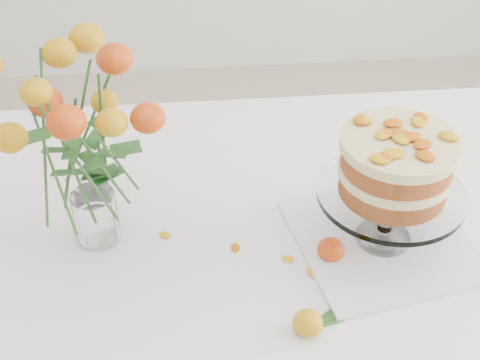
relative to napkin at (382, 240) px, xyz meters
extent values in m
cube|color=#A57960|center=(-0.18, 0.11, -0.03)|extent=(1.40, 0.90, 0.04)
cylinder|color=#A57960|center=(-0.80, 0.48, -0.41)|extent=(0.06, 0.06, 0.71)
cylinder|color=#A57960|center=(0.44, 0.48, -0.41)|extent=(0.06, 0.06, 0.71)
cube|color=white|center=(-0.18, 0.11, -0.01)|extent=(1.42, 0.92, 0.01)
cube|color=white|center=(-0.18, 0.57, -0.11)|extent=(1.42, 0.01, 0.20)
cube|color=white|center=(0.00, 0.00, 0.00)|extent=(0.39, 0.39, 0.01)
cylinder|color=white|center=(0.00, 0.00, 0.07)|extent=(0.03, 0.03, 0.09)
cylinder|color=white|center=(0.00, 0.00, 0.12)|extent=(0.28, 0.28, 0.01)
cylinder|color=brown|center=(0.00, 0.00, 0.15)|extent=(0.24, 0.24, 0.04)
cylinder|color=#FFE6A4|center=(0.00, 0.00, 0.18)|extent=(0.25, 0.25, 0.02)
cylinder|color=brown|center=(0.00, 0.00, 0.21)|extent=(0.24, 0.24, 0.04)
cylinder|color=#FFE6A4|center=(0.00, 0.00, 0.24)|extent=(0.25, 0.25, 0.02)
cylinder|color=white|center=(-0.57, 0.07, 0.00)|extent=(0.07, 0.07, 0.01)
cylinder|color=white|center=(-0.57, 0.07, 0.05)|extent=(0.09, 0.09, 0.10)
ellipsoid|color=gold|center=(-0.19, -0.21, 0.02)|extent=(0.05, 0.05, 0.05)
cylinder|color=#2E5D25|center=(-0.15, -0.20, 0.00)|extent=(0.06, 0.02, 0.01)
ellipsoid|color=#BA2E09|center=(-0.11, -0.03, 0.02)|extent=(0.05, 0.05, 0.05)
cylinder|color=#2E5D25|center=(-0.08, -0.04, 0.00)|extent=(0.06, 0.02, 0.01)
ellipsoid|color=#DB9E0D|center=(-0.30, 0.01, 0.00)|extent=(0.03, 0.02, 0.00)
ellipsoid|color=#DB9E0D|center=(-0.20, -0.03, 0.00)|extent=(0.03, 0.02, 0.00)
ellipsoid|color=#DB9E0D|center=(-0.16, -0.07, 0.00)|extent=(0.03, 0.02, 0.00)
ellipsoid|color=#DB9E0D|center=(-0.44, 0.06, 0.00)|extent=(0.03, 0.02, 0.00)
camera|label=1|loc=(-0.37, -0.94, 0.93)|focal=50.00mm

